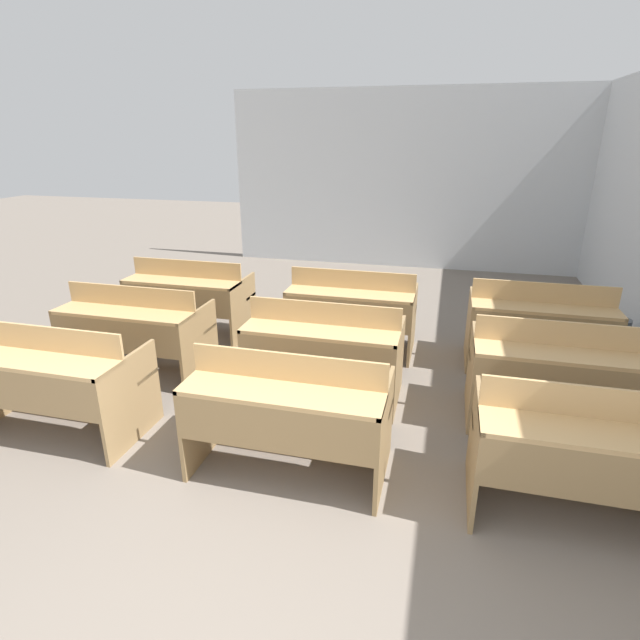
% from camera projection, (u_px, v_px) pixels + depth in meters
% --- Properties ---
extents(wall_back, '(5.84, 0.06, 2.88)m').
position_uv_depth(wall_back, '(403.00, 181.00, 8.24)').
color(wall_back, silver).
rests_on(wall_back, ground_plane).
extents(bench_front_left, '(1.29, 0.70, 0.87)m').
position_uv_depth(bench_front_left, '(52.00, 377.00, 3.70)').
color(bench_front_left, '#97794F').
rests_on(bench_front_left, ground_plane).
extents(bench_front_center, '(1.29, 0.70, 0.87)m').
position_uv_depth(bench_front_center, '(288.00, 410.00, 3.26)').
color(bench_front_center, olive).
rests_on(bench_front_center, ground_plane).
extents(bench_front_right, '(1.29, 0.70, 0.87)m').
position_uv_depth(bench_front_right, '(592.00, 451.00, 2.83)').
color(bench_front_right, '#94764C').
rests_on(bench_front_right, ground_plane).
extents(bench_second_left, '(1.29, 0.70, 0.87)m').
position_uv_depth(bench_second_left, '(135.00, 328.00, 4.64)').
color(bench_second_left, olive).
rests_on(bench_second_left, ground_plane).
extents(bench_second_center, '(1.29, 0.70, 0.87)m').
position_uv_depth(bench_second_center, '(324.00, 348.00, 4.21)').
color(bench_second_center, '#96784E').
rests_on(bench_second_center, ground_plane).
extents(bench_second_right, '(1.29, 0.70, 0.87)m').
position_uv_depth(bench_second_right, '(559.00, 372.00, 3.78)').
color(bench_second_right, '#997A50').
rests_on(bench_second_right, ground_plane).
extents(bench_third_left, '(1.29, 0.70, 0.87)m').
position_uv_depth(bench_third_left, '(189.00, 295.00, 5.58)').
color(bench_third_left, olive).
rests_on(bench_third_left, ground_plane).
extents(bench_third_center, '(1.29, 0.70, 0.87)m').
position_uv_depth(bench_third_center, '(352.00, 308.00, 5.17)').
color(bench_third_center, '#96774D').
rests_on(bench_third_center, ground_plane).
extents(bench_third_right, '(1.29, 0.70, 0.87)m').
position_uv_depth(bench_third_right, '(539.00, 324.00, 4.75)').
color(bench_third_right, '#95774C').
rests_on(bench_third_right, ground_plane).
extents(wastepaper_bin, '(0.26, 0.26, 0.33)m').
position_uv_depth(wastepaper_bin, '(615.00, 334.00, 5.31)').
color(wastepaper_bin, '#474C51').
rests_on(wastepaper_bin, ground_plane).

